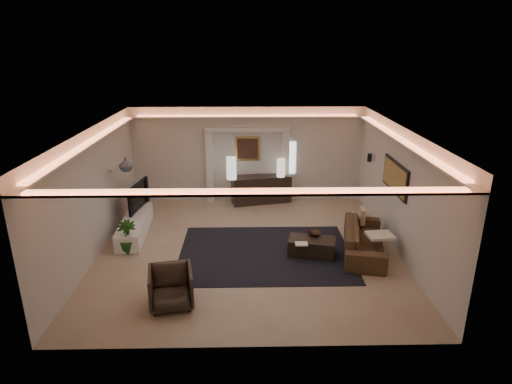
{
  "coord_description": "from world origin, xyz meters",
  "views": [
    {
      "loc": [
        -0.01,
        -9.31,
        4.69
      ],
      "look_at": [
        0.2,
        0.6,
        1.25
      ],
      "focal_mm": 30.27,
      "sensor_mm": 36.0,
      "label": 1
    }
  ],
  "objects_px": {
    "console": "(261,190)",
    "sofa": "(364,239)",
    "coffee_table": "(312,247)",
    "armchair": "(171,287)"
  },
  "relations": [
    {
      "from": "sofa",
      "to": "armchair",
      "type": "distance_m",
      "value": 4.66
    },
    {
      "from": "coffee_table",
      "to": "armchair",
      "type": "xyz_separation_m",
      "value": [
        -2.93,
        -1.98,
        0.17
      ]
    },
    {
      "from": "console",
      "to": "sofa",
      "type": "height_order",
      "value": "console"
    },
    {
      "from": "console",
      "to": "sofa",
      "type": "xyz_separation_m",
      "value": [
        2.31,
        -3.43,
        -0.07
      ]
    },
    {
      "from": "sofa",
      "to": "console",
      "type": "bearing_deg",
      "value": 45.8
    },
    {
      "from": "console",
      "to": "sofa",
      "type": "bearing_deg",
      "value": -68.51
    },
    {
      "from": "coffee_table",
      "to": "armchair",
      "type": "distance_m",
      "value": 3.54
    },
    {
      "from": "sofa",
      "to": "armchair",
      "type": "xyz_separation_m",
      "value": [
        -4.17,
        -2.09,
        0.04
      ]
    },
    {
      "from": "armchair",
      "to": "sofa",
      "type": "bearing_deg",
      "value": 15.72
    },
    {
      "from": "console",
      "to": "coffee_table",
      "type": "height_order",
      "value": "console"
    }
  ]
}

